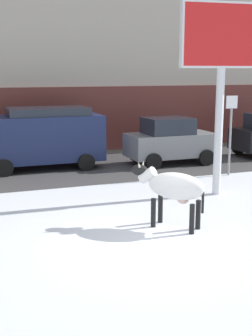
# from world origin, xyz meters

# --- Properties ---
(ground_plane) EXTENTS (120.00, 120.00, 0.00)m
(ground_plane) POSITION_xyz_m (0.00, 0.00, 0.00)
(ground_plane) COLOR white
(road_strip) EXTENTS (60.00, 5.60, 0.01)m
(road_strip) POSITION_xyz_m (0.00, 8.21, 0.00)
(road_strip) COLOR #423F3F
(road_strip) RESTS_ON ground
(building_facade) EXTENTS (44.00, 6.10, 13.00)m
(building_facade) POSITION_xyz_m (0.00, 13.85, 6.48)
(building_facade) COLOR #A39989
(building_facade) RESTS_ON ground
(cow_holstein) EXTENTS (1.54, 1.72, 1.54)m
(cow_holstein) POSITION_xyz_m (0.99, 0.74, 1.00)
(cow_holstein) COLOR silver
(cow_holstein) RESTS_ON ground
(billboard) EXTENTS (2.53, 0.44, 5.56)m
(billboard) POSITION_xyz_m (3.56, 3.05, 4.31)
(billboard) COLOR silver
(billboard) RESTS_ON ground
(car_navy_van) EXTENTS (4.61, 2.14, 2.32)m
(car_navy_van) POSITION_xyz_m (-0.68, 8.67, 1.24)
(car_navy_van) COLOR #19234C
(car_navy_van) RESTS_ON ground
(car_grey_hatchback) EXTENTS (3.51, 1.93, 1.86)m
(car_grey_hatchback) POSITION_xyz_m (4.30, 7.83, 0.93)
(car_grey_hatchback) COLOR slate
(car_grey_hatchback) RESTS_ON ground
(street_sign) EXTENTS (0.44, 0.08, 2.82)m
(street_sign) POSITION_xyz_m (5.36, 5.19, 1.67)
(street_sign) COLOR gray
(street_sign) RESTS_ON ground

